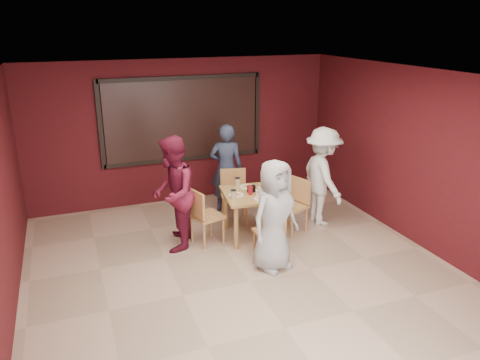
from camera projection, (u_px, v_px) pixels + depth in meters
name	position (u px, v px, depth m)	size (l,w,h in m)	color
floor	(250.00, 282.00, 6.54)	(7.00, 7.00, 0.00)	tan
window_blinds	(183.00, 119.00, 9.06)	(3.00, 0.02, 1.50)	black
dining_table	(254.00, 198.00, 7.72)	(1.11, 1.11, 0.93)	#B28049
chair_front	(270.00, 231.00, 7.01)	(0.42, 0.42, 0.85)	#BD8849
chair_back	(234.00, 192.00, 8.40)	(0.55, 0.55, 0.95)	#BD8849
chair_left	(203.00, 213.00, 7.49)	(0.57, 0.57, 0.95)	#BD8849
chair_right	(295.00, 202.00, 8.01)	(0.57, 0.57, 0.92)	#BD8849
diner_front	(274.00, 216.00, 6.67)	(0.81, 0.53, 1.65)	#A4A4A4
diner_back	(226.00, 168.00, 8.74)	(0.62, 0.40, 1.69)	#2D3651
diner_left	(173.00, 194.00, 7.26)	(0.89, 0.69, 1.82)	maroon
diner_right	(323.00, 177.00, 8.19)	(1.13, 0.65, 1.75)	silver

